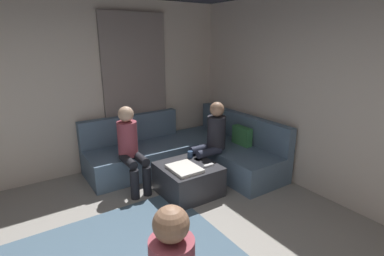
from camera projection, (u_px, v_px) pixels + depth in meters
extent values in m
cube|color=beige|center=(358.00, 104.00, 3.53)|extent=(6.00, 0.12, 2.70)
cube|color=beige|center=(50.00, 92.00, 4.32)|extent=(0.12, 6.00, 2.70)
cube|color=gray|center=(136.00, 91.00, 4.95)|extent=(0.06, 1.10, 2.50)
cube|color=slate|center=(225.00, 155.00, 5.00)|extent=(2.10, 0.85, 0.42)
cube|color=slate|center=(242.00, 127.00, 5.06)|extent=(2.10, 0.14, 0.45)
cube|color=slate|center=(140.00, 159.00, 4.82)|extent=(0.85, 1.70, 0.42)
cube|color=slate|center=(130.00, 128.00, 4.98)|extent=(0.14, 1.70, 0.45)
cube|color=#3F8C4C|center=(216.00, 127.00, 5.39)|extent=(0.36, 0.12, 0.36)
cube|color=#3F8C4C|center=(242.00, 137.00, 4.83)|extent=(0.36, 0.12, 0.36)
cube|color=#333338|center=(188.00, 179.00, 4.13)|extent=(0.76, 0.76, 0.42)
cube|color=white|center=(185.00, 168.00, 3.92)|extent=(0.44, 0.36, 0.04)
cylinder|color=#334C72|center=(190.00, 154.00, 4.32)|extent=(0.08, 0.08, 0.10)
cube|color=white|center=(209.00, 165.00, 4.04)|extent=(0.05, 0.15, 0.02)
cylinder|color=#2D3347|center=(198.00, 172.00, 4.34)|extent=(0.12, 0.12, 0.42)
cylinder|color=#2D3347|center=(191.00, 168.00, 4.48)|extent=(0.12, 0.12, 0.42)
cylinder|color=#2D3347|center=(209.00, 152.00, 4.37)|extent=(0.12, 0.40, 0.12)
cylinder|color=#2D3347|center=(202.00, 149.00, 4.51)|extent=(0.12, 0.40, 0.12)
cylinder|color=#26262D|center=(216.00, 132.00, 4.47)|extent=(0.28, 0.28, 0.50)
sphere|color=tan|center=(217.00, 109.00, 4.37)|extent=(0.22, 0.22, 0.22)
cylinder|color=black|center=(147.00, 181.00, 4.07)|extent=(0.12, 0.12, 0.42)
cylinder|color=black|center=(135.00, 184.00, 3.98)|extent=(0.12, 0.12, 0.42)
cylinder|color=black|center=(140.00, 158.00, 4.15)|extent=(0.40, 0.12, 0.12)
cylinder|color=black|center=(128.00, 161.00, 4.06)|extent=(0.40, 0.12, 0.12)
cylinder|color=#993F4C|center=(128.00, 139.00, 4.19)|extent=(0.28, 0.28, 0.50)
sphere|color=#D8AD8C|center=(126.00, 114.00, 4.09)|extent=(0.22, 0.22, 0.22)
sphere|color=#8C664C|center=(171.00, 224.00, 1.70)|extent=(0.22, 0.22, 0.22)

